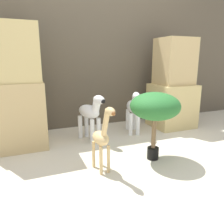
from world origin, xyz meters
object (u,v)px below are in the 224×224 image
(zebra_left, at_px, (91,113))
(giraffe_figurine, at_px, (102,137))
(zebra_right, at_px, (133,108))
(potted_palm_front, at_px, (155,108))

(zebra_left, distance_m, giraffe_figurine, 0.78)
(zebra_right, height_order, zebra_left, same)
(zebra_left, distance_m, potted_palm_front, 0.86)
(zebra_left, height_order, giraffe_figurine, giraffe_figurine)
(zebra_left, bearing_deg, giraffe_figurine, -99.32)
(zebra_right, height_order, potted_palm_front, potted_palm_front)
(zebra_left, relative_size, giraffe_figurine, 0.95)
(giraffe_figurine, bearing_deg, potted_palm_front, 4.83)
(zebra_left, xyz_separation_m, giraffe_figurine, (-0.13, -0.77, -0.02))
(zebra_right, relative_size, zebra_left, 1.00)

